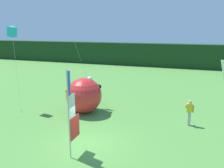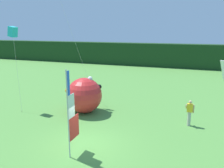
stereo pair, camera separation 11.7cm
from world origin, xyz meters
The scene contains 8 objects.
ground_plane centered at (0.00, 0.00, 0.00)m, with size 120.00×120.00×0.00m, color #518E3D.
distant_treeline centered at (0.00, 28.83, 1.91)m, with size 80.00×2.40×3.82m, color #193819.
banner_flag centered at (-0.23, -1.03, 2.11)m, with size 0.06×1.03×4.39m.
person_near_banner centered at (-3.97, 8.54, 0.85)m, with size 0.55×0.48×1.59m.
person_mid_field centered at (5.14, 4.70, 0.91)m, with size 0.55×0.48×1.71m.
inflatable_balloon centered at (-2.37, 4.62, 1.33)m, with size 2.65×2.65×2.76m.
folding_chair centered at (-4.44, 7.84, 0.51)m, with size 0.51×0.51×0.89m.
kite_cyan_box_0 centered at (-7.84, 3.89, 5.95)m, with size 1.27×1.14×6.38m.
Camera 2 is at (5.17, -10.18, 6.16)m, focal length 36.80 mm.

